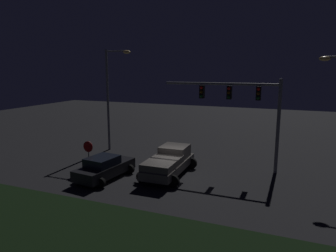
{
  "coord_description": "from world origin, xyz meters",
  "views": [
    {
      "loc": [
        7.28,
        -18.58,
        7.14
      ],
      "look_at": [
        -0.77,
        1.34,
        3.18
      ],
      "focal_mm": 33.15,
      "sensor_mm": 36.0,
      "label": 1
    }
  ],
  "objects_px": {
    "car_sedan": "(104,168)",
    "street_lamp_left": "(112,89)",
    "stop_sign": "(88,151)",
    "traffic_signal_gantry": "(243,101)",
    "pickup_truck": "(170,161)"
  },
  "relations": [
    {
      "from": "car_sedan",
      "to": "street_lamp_left",
      "type": "distance_m",
      "value": 8.73
    },
    {
      "from": "street_lamp_left",
      "to": "stop_sign",
      "type": "distance_m",
      "value": 7.28
    },
    {
      "from": "car_sedan",
      "to": "stop_sign",
      "type": "bearing_deg",
      "value": 76.7
    },
    {
      "from": "car_sedan",
      "to": "street_lamp_left",
      "type": "bearing_deg",
      "value": 33.91
    },
    {
      "from": "traffic_signal_gantry",
      "to": "stop_sign",
      "type": "xyz_separation_m",
      "value": [
        -9.66,
        -4.79,
        -3.34
      ]
    },
    {
      "from": "pickup_truck",
      "to": "car_sedan",
      "type": "distance_m",
      "value": 4.37
    },
    {
      "from": "street_lamp_left",
      "to": "stop_sign",
      "type": "height_order",
      "value": "street_lamp_left"
    },
    {
      "from": "car_sedan",
      "to": "street_lamp_left",
      "type": "relative_size",
      "value": 0.52
    },
    {
      "from": "pickup_truck",
      "to": "car_sedan",
      "type": "xyz_separation_m",
      "value": [
        -3.71,
        -2.29,
        -0.26
      ]
    },
    {
      "from": "traffic_signal_gantry",
      "to": "car_sedan",
      "type": "bearing_deg",
      "value": -145.88
    },
    {
      "from": "stop_sign",
      "to": "street_lamp_left",
      "type": "bearing_deg",
      "value": 105.71
    },
    {
      "from": "traffic_signal_gantry",
      "to": "stop_sign",
      "type": "distance_m",
      "value": 11.29
    },
    {
      "from": "traffic_signal_gantry",
      "to": "pickup_truck",
      "type": "bearing_deg",
      "value": -143.87
    },
    {
      "from": "street_lamp_left",
      "to": "stop_sign",
      "type": "bearing_deg",
      "value": -74.29
    },
    {
      "from": "car_sedan",
      "to": "street_lamp_left",
      "type": "xyz_separation_m",
      "value": [
        -3.35,
        6.54,
        4.71
      ]
    }
  ]
}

